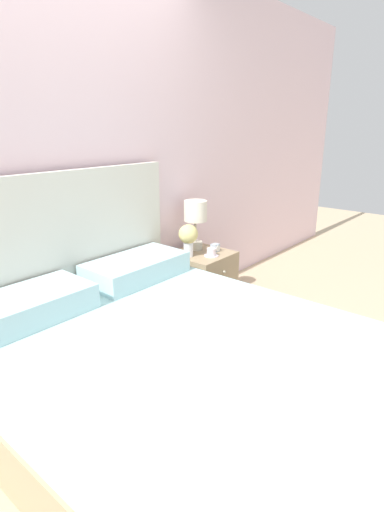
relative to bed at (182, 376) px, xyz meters
The scene contains 8 objects.
ground_plane 1.04m from the bed, 90.00° to the left, with size 12.00×12.00×0.00m, color #CCB28E.
wall_back 1.48m from the bed, 90.00° to the left, with size 8.00×0.06×2.60m.
bed is the anchor object (origin of this frame).
nightstand 1.34m from the bed, 34.80° to the left, with size 0.44×0.45×0.50m.
table_lamp 1.52m from the bed, 37.20° to the left, with size 0.19×0.19×0.40m.
flower_vase 1.31m from the bed, 39.26° to the left, with size 0.15×0.15×0.26m.
teacup 1.30m from the bed, 31.21° to the left, with size 0.11×0.11×0.06m.
alarm_clock 1.41m from the bed, 30.46° to the left, with size 0.06×0.06×0.06m.
Camera 1 is at (-1.28, -2.15, 1.48)m, focal length 28.00 mm.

